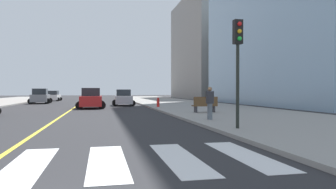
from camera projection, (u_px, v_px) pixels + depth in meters
name	position (u px, v px, depth m)	size (l,w,h in m)	color
sidewalk_kerb_east	(223.00, 111.00, 25.28)	(10.00, 120.00, 0.15)	gray
lane_divider_paint	(81.00, 103.00, 42.27)	(0.16, 80.00, 0.01)	yellow
parking_garage_concrete	(224.00, 49.00, 68.15)	(18.00, 24.00, 21.21)	gray
car_white_second	(54.00, 96.00, 51.33)	(2.45, 3.81, 1.67)	silver
car_gray_third	(40.00, 97.00, 41.05)	(2.87, 4.47, 1.96)	slate
car_silver_fourth	(123.00, 98.00, 35.55)	(2.63, 4.14, 1.82)	#B7B7BC
car_red_fifth	(91.00, 99.00, 30.19)	(2.76, 4.39, 1.95)	red
traffic_light_near_corner	(238.00, 52.00, 13.02)	(0.36, 0.41, 4.50)	black
park_bench	(205.00, 105.00, 22.50)	(1.82, 0.63, 1.12)	brown
pedestrian_waiting_east	(210.00, 102.00, 16.95)	(0.44, 0.44, 1.77)	slate
fire_hydrant	(158.00, 102.00, 30.08)	(0.26, 0.26, 0.89)	red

